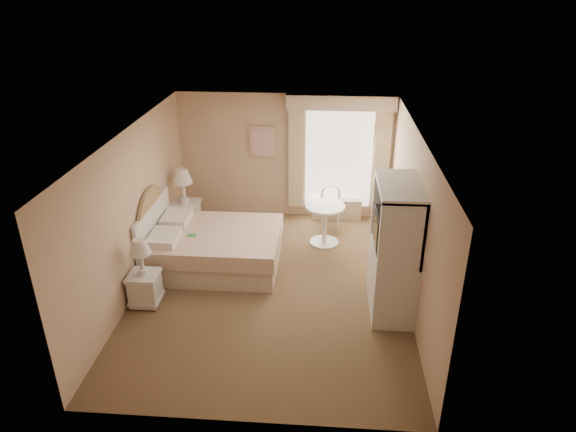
# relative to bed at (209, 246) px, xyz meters

# --- Properties ---
(room) EXTENTS (4.21, 5.51, 2.51)m
(room) POSITION_rel_bed_xyz_m (1.12, -0.59, 0.89)
(room) COLOR brown
(room) RESTS_ON ground
(window) EXTENTS (2.05, 0.22, 2.51)m
(window) POSITION_rel_bed_xyz_m (2.17, 2.06, 0.98)
(window) COLOR white
(window) RESTS_ON room
(framed_art) EXTENTS (0.52, 0.04, 0.62)m
(framed_art) POSITION_rel_bed_xyz_m (0.67, 2.12, 1.19)
(framed_art) COLOR tan
(framed_art) RESTS_ON room
(bed) EXTENTS (2.14, 1.68, 1.48)m
(bed) POSITION_rel_bed_xyz_m (0.00, 0.00, 0.00)
(bed) COLOR tan
(bed) RESTS_ON room
(nightstand_near) EXTENTS (0.44, 0.44, 1.07)m
(nightstand_near) POSITION_rel_bed_xyz_m (-0.72, -1.19, 0.05)
(nightstand_near) COLOR silver
(nightstand_near) RESTS_ON room
(nightstand_far) EXTENTS (0.52, 0.52, 1.26)m
(nightstand_far) POSITION_rel_bed_xyz_m (-0.72, 1.21, 0.12)
(nightstand_far) COLOR silver
(nightstand_far) RESTS_ON room
(round_table) EXTENTS (0.72, 0.72, 0.76)m
(round_table) POSITION_rel_bed_xyz_m (1.93, 0.94, 0.15)
(round_table) COLOR silver
(round_table) RESTS_ON room
(cafe_chair) EXTENTS (0.42, 0.42, 0.83)m
(cafe_chair) POSITION_rel_bed_xyz_m (2.04, 1.65, 0.13)
(cafe_chair) COLOR silver
(cafe_chair) RESTS_ON room
(armoire) EXTENTS (0.59, 1.19, 1.98)m
(armoire) POSITION_rel_bed_xyz_m (2.93, -1.00, 0.46)
(armoire) COLOR silver
(armoire) RESTS_ON room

